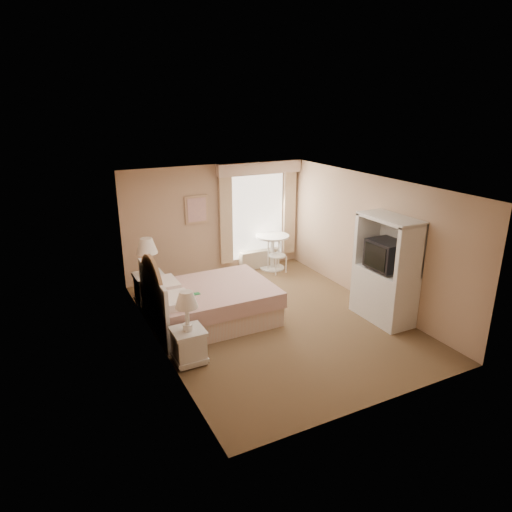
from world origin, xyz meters
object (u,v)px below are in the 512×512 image
nightstand_far (149,281)px  round_table (272,246)px  armoire (385,278)px  cafe_chair (276,253)px  bed (206,303)px  nightstand_near (188,337)px

nightstand_far → round_table: 3.21m
armoire → cafe_chair: bearing=100.7°
bed → round_table: 3.05m
bed → nightstand_far: bearing=122.6°
round_table → nightstand_far: bearing=-166.4°
nightstand_near → round_table: (3.12, 3.05, 0.11)m
armoire → nightstand_near: bearing=177.4°
nightstand_near → cafe_chair: (3.09, 2.83, 0.03)m
round_table → bed: bearing=-141.8°
armoire → round_table: bearing=99.4°
cafe_chair → armoire: armoire is taller
nightstand_near → round_table: nightstand_near is taller
nightstand_near → nightstand_far: nightstand_far is taller
round_table → nightstand_near: bearing=-135.6°
bed → round_table: bed is taller
cafe_chair → armoire: bearing=-86.7°
bed → cafe_chair: bearing=35.1°
cafe_chair → armoire: size_ratio=0.42×
nightstand_far → armoire: size_ratio=0.70×
round_table → cafe_chair: (-0.03, -0.23, -0.08)m
bed → armoire: armoire is taller
round_table → armoire: 3.28m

